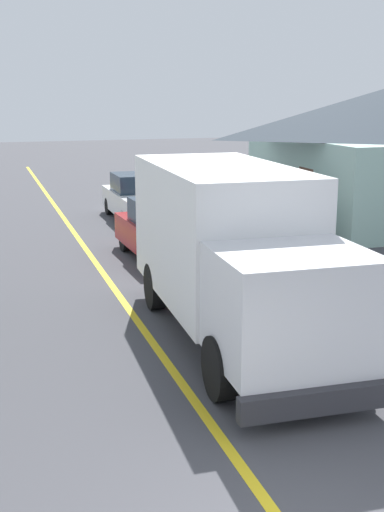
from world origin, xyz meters
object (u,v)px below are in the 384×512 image
(parked_car_near, at_px, (165,232))
(parked_car_mid, at_px, (137,198))
(stop_sign, at_px, (299,206))
(parked_van_across, at_px, (256,217))
(box_truck, at_px, (232,246))

(parked_car_near, relative_size, parked_car_mid, 1.01)
(parked_car_near, relative_size, stop_sign, 1.69)
(parked_car_mid, height_order, parked_van_across, same)
(parked_car_mid, bearing_deg, stop_sign, -77.69)
(parked_van_across, bearing_deg, stop_sign, -99.03)
(box_truck, height_order, stop_sign, box_truck)
(box_truck, xyz_separation_m, parked_car_mid, (1.02, 12.25, -0.97))
(box_truck, xyz_separation_m, parked_car_near, (0.37, 6.14, -0.97))
(parked_car_mid, xyz_separation_m, parked_van_across, (2.64, -4.78, 0.00))
(box_truck, height_order, parked_van_across, box_truck)
(parked_car_near, bearing_deg, box_truck, -93.49)
(parked_car_near, xyz_separation_m, stop_sign, (2.62, -2.90, 1.06))
(parked_car_mid, xyz_separation_m, stop_sign, (1.97, -9.01, 1.06))
(box_truck, distance_m, stop_sign, 4.41)
(box_truck, xyz_separation_m, stop_sign, (2.99, 3.24, 0.09))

